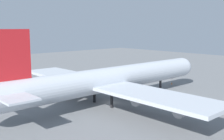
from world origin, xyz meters
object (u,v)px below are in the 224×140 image
object	(u,v)px
baggage_tug	(20,78)
cargo_loader	(169,75)
cargo_airplane	(111,79)
safety_cone_nose	(172,83)

from	to	relation	value
baggage_tug	cargo_loader	bearing A→B (deg)	-35.58
cargo_airplane	baggage_tug	world-z (taller)	cargo_airplane
cargo_airplane	safety_cone_nose	distance (m)	30.39
safety_cone_nose	cargo_loader	bearing A→B (deg)	40.92
cargo_airplane	cargo_loader	bearing A→B (deg)	15.46
cargo_loader	baggage_tug	bearing A→B (deg)	144.42
baggage_tug	cargo_airplane	bearing A→B (deg)	-83.79
baggage_tug	safety_cone_nose	bearing A→B (deg)	-48.07
cargo_loader	baggage_tug	distance (m)	52.64
cargo_airplane	cargo_loader	xyz separation A→B (m)	(38.33, 10.60, -4.75)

